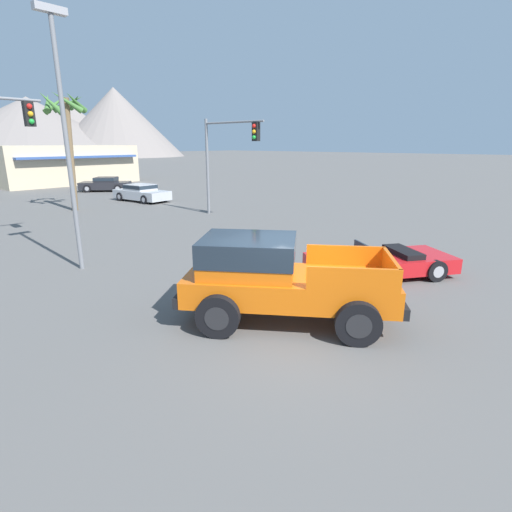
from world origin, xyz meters
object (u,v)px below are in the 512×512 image
Objects in this scene: parked_car_dark at (106,184)px; traffic_light_main at (228,148)px; street_lamp_post at (64,121)px; red_convertible_car at (380,263)px; palm_tree_tall at (66,122)px; orange_pickup_truck at (274,275)px; parked_car_silver at (141,193)px.

traffic_light_main reaches higher than parked_car_dark.
parked_car_dark is at bearing 59.34° from street_lamp_post.
palm_tree_tall is (-0.47, 19.30, 4.72)m from red_convertible_car.
orange_pickup_truck is at bearing -102.66° from palm_tree_tall.
orange_pickup_truck is 1.15× the size of parked_car_silver.
parked_car_dark is (10.68, 27.04, -0.49)m from orange_pickup_truck.
parked_car_dark is 17.06m from traffic_light_main.
palm_tree_tall is at bearing 43.12° from orange_pickup_truck.
street_lamp_post reaches higher than traffic_light_main.
red_convertible_car is 28.12m from parked_car_dark.
street_lamp_post is at bearing 73.16° from red_convertible_car.
traffic_light_main is (-0.34, -9.07, 3.12)m from parked_car_silver.
orange_pickup_truck is 4.77m from red_convertible_car.
parked_car_dark is at bearing 23.77° from red_convertible_car.
traffic_light_main reaches higher than parked_car_silver.
street_lamp_post reaches higher than orange_pickup_truck.
red_convertible_car is 12.06m from traffic_light_main.
street_lamp_post is (-9.98, -3.16, 0.87)m from traffic_light_main.
palm_tree_tall is at bearing 1.24° from parked_car_silver.
parked_car_dark is (5.98, 27.48, 0.19)m from red_convertible_car.
orange_pickup_truck is 0.96× the size of traffic_light_main.
street_lamp_post is at bearing -72.40° from traffic_light_main.
parked_car_silver is at bearing 30.36° from orange_pickup_truck.
palm_tree_tall is (4.24, 18.85, 4.03)m from orange_pickup_truck.
palm_tree_tall reaches higher than orange_pickup_truck.
parked_car_dark is 23.41m from street_lamp_post.
parked_car_dark is at bearing 51.77° from palm_tree_tall.
orange_pickup_truck is 0.74× the size of palm_tree_tall.
orange_pickup_truck reaches higher than parked_car_dark.
parked_car_silver is 7.74m from parked_car_dark.
traffic_light_main is at bearing 15.13° from orange_pickup_truck.
orange_pickup_truck is 1.10× the size of red_convertible_car.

